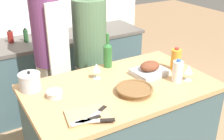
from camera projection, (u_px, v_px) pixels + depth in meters
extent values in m
cube|color=#3D565B|center=(120.00, 135.00, 2.40)|extent=(1.43, 0.85, 0.88)
cube|color=tan|center=(120.00, 88.00, 2.21)|extent=(1.47, 0.88, 0.04)
cube|color=#3D565B|center=(59.00, 73.00, 3.55)|extent=(2.12, 0.58, 0.86)
cube|color=#56514C|center=(56.00, 39.00, 3.36)|extent=(2.18, 0.60, 0.04)
cube|color=silver|center=(44.00, 1.00, 3.47)|extent=(2.68, 0.10, 2.55)
cube|color=#BCBCC1|center=(149.00, 72.00, 2.37)|extent=(0.30, 0.25, 0.04)
ellipsoid|color=brown|center=(150.00, 66.00, 2.34)|extent=(0.19, 0.15, 0.08)
cylinder|color=brown|center=(134.00, 90.00, 2.09)|extent=(0.26, 0.26, 0.04)
torus|color=brown|center=(134.00, 88.00, 2.08)|extent=(0.28, 0.28, 0.02)
cube|color=tan|center=(87.00, 115.00, 1.81)|extent=(0.31, 0.24, 0.02)
cylinder|color=#B7B7BC|center=(30.00, 82.00, 2.11)|extent=(0.16, 0.16, 0.12)
cylinder|color=#B7B7BC|center=(29.00, 75.00, 2.09)|extent=(0.17, 0.17, 0.01)
sphere|color=black|center=(29.00, 72.00, 2.08)|extent=(0.02, 0.02, 0.02)
cylinder|color=beige|center=(54.00, 94.00, 2.03)|extent=(0.11, 0.11, 0.04)
torus|color=beige|center=(54.00, 92.00, 2.02)|extent=(0.12, 0.12, 0.02)
cylinder|color=orange|center=(176.00, 60.00, 2.41)|extent=(0.09, 0.09, 0.19)
cylinder|color=red|center=(177.00, 49.00, 2.37)|extent=(0.04, 0.04, 0.02)
cylinder|color=white|center=(178.00, 72.00, 2.23)|extent=(0.08, 0.08, 0.17)
cylinder|color=#3360B2|center=(179.00, 61.00, 2.19)|extent=(0.03, 0.03, 0.02)
cylinder|color=#28662D|center=(108.00, 57.00, 2.48)|extent=(0.08, 0.08, 0.19)
cone|color=#28662D|center=(108.00, 44.00, 2.43)|extent=(0.08, 0.08, 0.04)
cylinder|color=#28662D|center=(108.00, 38.00, 2.41)|extent=(0.03, 0.03, 0.08)
cylinder|color=silver|center=(97.00, 78.00, 2.31)|extent=(0.07, 0.07, 0.00)
cylinder|color=silver|center=(97.00, 75.00, 2.30)|extent=(0.01, 0.01, 0.06)
cone|color=silver|center=(96.00, 68.00, 2.27)|extent=(0.07, 0.07, 0.07)
cylinder|color=silver|center=(187.00, 80.00, 2.28)|extent=(0.07, 0.07, 0.00)
cylinder|color=silver|center=(188.00, 76.00, 2.26)|extent=(0.01, 0.01, 0.06)
cone|color=silver|center=(189.00, 69.00, 2.24)|extent=(0.07, 0.07, 0.07)
cube|color=#B7B7BC|center=(88.00, 121.00, 1.73)|extent=(0.15, 0.09, 0.01)
cube|color=black|center=(108.00, 120.00, 1.74)|extent=(0.10, 0.06, 0.01)
cube|color=#B7B7BC|center=(80.00, 122.00, 1.72)|extent=(0.13, 0.03, 0.01)
cube|color=black|center=(95.00, 118.00, 1.76)|extent=(0.08, 0.03, 0.01)
cube|color=#B7B7BC|center=(94.00, 116.00, 1.79)|extent=(0.12, 0.08, 0.01)
cube|color=black|center=(102.00, 109.00, 1.86)|extent=(0.08, 0.06, 0.01)
cylinder|color=maroon|center=(10.00, 37.00, 3.15)|extent=(0.06, 0.06, 0.13)
cylinder|color=black|center=(9.00, 31.00, 3.12)|extent=(0.03, 0.03, 0.02)
cylinder|color=#234C28|center=(26.00, 36.00, 3.17)|extent=(0.05, 0.05, 0.14)
cylinder|color=black|center=(25.00, 29.00, 3.14)|extent=(0.02, 0.02, 0.02)
cube|color=beige|center=(55.00, 101.00, 2.92)|extent=(0.28, 0.24, 0.87)
cylinder|color=#663360|center=(47.00, 27.00, 2.59)|extent=(0.30, 0.30, 0.72)
cube|color=silver|center=(59.00, 51.00, 2.59)|extent=(0.23, 0.10, 0.92)
cube|color=beige|center=(92.00, 96.00, 3.09)|extent=(0.31, 0.26, 0.79)
cylinder|color=#4C6B4C|center=(90.00, 33.00, 2.78)|extent=(0.34, 0.34, 0.66)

